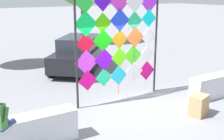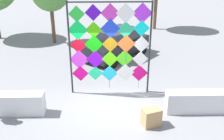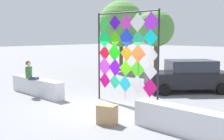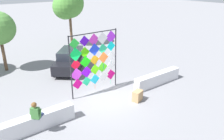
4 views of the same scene
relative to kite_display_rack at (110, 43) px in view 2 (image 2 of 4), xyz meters
name	(u,v)px [view 2 (image 2 of 4)]	position (x,y,z in m)	size (l,w,h in m)	color
ground	(106,107)	(-0.18, -1.15, -2.11)	(120.00, 120.00, 0.00)	gray
plaza_ledge_right	(217,102)	(3.80, -1.53, -1.72)	(3.66, 0.49, 0.78)	silver
kite_display_rack	(110,43)	(0.00, 0.00, 0.00)	(3.17, 0.10, 3.69)	#232328
parked_car	(117,43)	(0.43, 4.13, -1.32)	(3.91, 4.16, 1.55)	black
cardboard_box_large	(151,117)	(1.32, -2.33, -1.81)	(0.58, 0.40, 0.61)	tan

